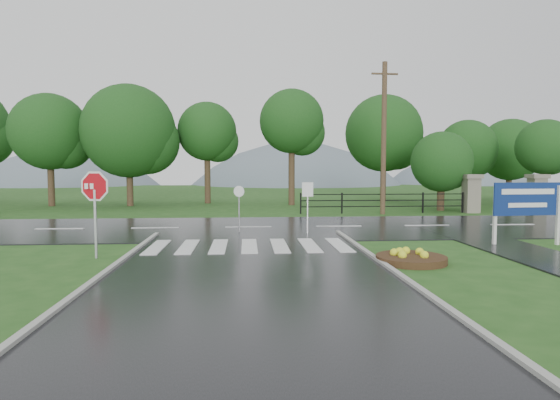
{
  "coord_description": "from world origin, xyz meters",
  "views": [
    {
      "loc": [
        -0.1,
        -10.3,
        2.64
      ],
      "look_at": [
        1.09,
        6.0,
        1.5
      ],
      "focal_mm": 30.0,
      "sensor_mm": 36.0,
      "label": 1
    }
  ],
  "objects": [
    {
      "name": "treeline",
      "position": [
        1.0,
        24.0,
        0.0
      ],
      "size": [
        83.2,
        5.2,
        10.0
      ],
      "color": "#133F13",
      "rests_on": "ground"
    },
    {
      "name": "pillar_east",
      "position": [
        17.0,
        16.0,
        1.18
      ],
      "size": [
        1.0,
        1.0,
        2.24
      ],
      "color": "gray",
      "rests_on": "ground"
    },
    {
      "name": "pillar_west",
      "position": [
        13.0,
        16.0,
        1.18
      ],
      "size": [
        1.0,
        1.0,
        2.24
      ],
      "color": "gray",
      "rests_on": "ground"
    },
    {
      "name": "hills",
      "position": [
        3.49,
        65.0,
        -15.54
      ],
      "size": [
        102.0,
        48.0,
        48.0
      ],
      "color": "slate",
      "rests_on": "ground"
    },
    {
      "name": "entrance_tree_left",
      "position": [
        11.82,
        17.5,
        2.98
      ],
      "size": [
        3.68,
        3.68,
        4.83
      ],
      "color": "#3D2B1C",
      "rests_on": "ground"
    },
    {
      "name": "main_road",
      "position": [
        0.0,
        10.0,
        0.0
      ],
      "size": [
        90.0,
        8.0,
        0.04
      ],
      "primitive_type": "cube",
      "color": "black",
      "rests_on": "ground"
    },
    {
      "name": "estate_billboard",
      "position": [
        9.39,
        4.79,
        1.47
      ],
      "size": [
        2.44,
        0.22,
        2.13
      ],
      "color": "silver",
      "rests_on": "ground"
    },
    {
      "name": "reg_sign_small",
      "position": [
        2.31,
        7.85,
        1.47
      ],
      "size": [
        0.45,
        0.12,
        2.06
      ],
      "color": "#939399",
      "rests_on": "ground"
    },
    {
      "name": "entrance_tree_right",
      "position": [
        18.37,
        17.5,
        3.88
      ],
      "size": [
        3.4,
        3.4,
        5.61
      ],
      "color": "#3D2B1C",
      "rests_on": "ground"
    },
    {
      "name": "crosswalk",
      "position": [
        0.0,
        5.0,
        0.06
      ],
      "size": [
        6.5,
        2.8,
        0.02
      ],
      "color": "silver",
      "rests_on": "ground"
    },
    {
      "name": "stop_sign",
      "position": [
        -4.46,
        3.51,
        1.88
      ],
      "size": [
        1.16,
        0.35,
        2.7
      ],
      "color": "#939399",
      "rests_on": "ground"
    },
    {
      "name": "ground",
      "position": [
        0.0,
        0.0,
        0.0
      ],
      "size": [
        120.0,
        120.0,
        0.0
      ],
      "primitive_type": "plane",
      "color": "#234F1A",
      "rests_on": "ground"
    },
    {
      "name": "reg_sign_round",
      "position": [
        -0.38,
        8.43,
        1.24
      ],
      "size": [
        0.43,
        0.16,
        1.91
      ],
      "color": "#939399",
      "rests_on": "ground"
    },
    {
      "name": "utility_pole_east",
      "position": [
        7.61,
        15.5,
        4.31
      ],
      "size": [
        1.51,
        0.28,
        8.47
      ],
      "color": "#473523",
      "rests_on": "ground"
    },
    {
      "name": "walkway",
      "position": [
        8.5,
        4.0,
        0.0
      ],
      "size": [
        2.2,
        11.0,
        0.04
      ],
      "primitive_type": "cube",
      "color": "#232325",
      "rests_on": "ground"
    },
    {
      "name": "fence_west",
      "position": [
        7.75,
        16.0,
        0.72
      ],
      "size": [
        9.58,
        0.08,
        1.2
      ],
      "color": "black",
      "rests_on": "ground"
    },
    {
      "name": "flower_bed",
      "position": [
        4.47,
        2.22,
        0.14
      ],
      "size": [
        1.93,
        1.93,
        0.39
      ],
      "color": "#332111",
      "rests_on": "ground"
    },
    {
      "name": "curb_right",
      "position": [
        3.55,
        -4.0,
        0.0
      ],
      "size": [
        0.15,
        24.0,
        0.12
      ],
      "primitive_type": "cube",
      "color": "#A3A39B",
      "rests_on": "ground"
    }
  ]
}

